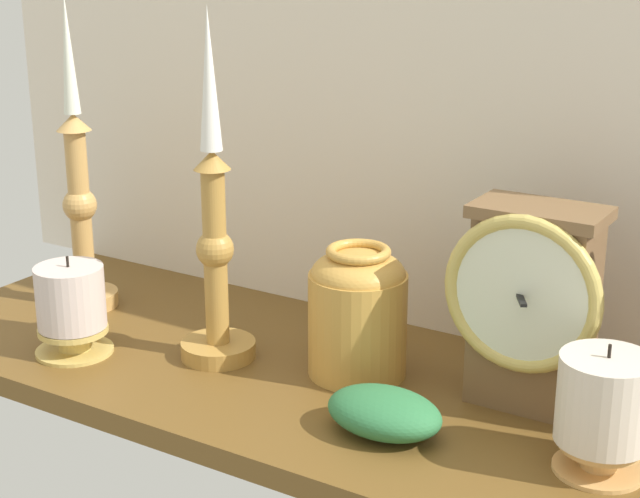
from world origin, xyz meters
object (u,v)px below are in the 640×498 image
at_px(candlestick_tall_left, 215,245).
at_px(brass_vase_jar, 358,309).
at_px(candlestick_tall_center, 80,206).
at_px(pillar_candle_front, 71,308).
at_px(pillar_candle_near_clock, 604,410).
at_px(mantel_clock, 531,304).

relative_size(candlestick_tall_left, brass_vase_jar, 2.70).
distance_m(candlestick_tall_center, pillar_candle_front, 0.16).
height_order(candlestick_tall_center, pillar_candle_near_clock, candlestick_tall_center).
bearing_deg(candlestick_tall_center, pillar_candle_front, -51.07).
xyz_separation_m(candlestick_tall_left, pillar_candle_near_clock, (0.43, -0.02, -0.07)).
xyz_separation_m(brass_vase_jar, pillar_candle_front, (-0.29, -0.12, -0.02)).
bearing_deg(mantel_clock, candlestick_tall_center, -177.12).
xyz_separation_m(mantel_clock, brass_vase_jar, (-0.18, -0.02, -0.03)).
height_order(mantel_clock, candlestick_tall_left, candlestick_tall_left).
distance_m(mantel_clock, pillar_candle_near_clock, 0.14).
relative_size(candlestick_tall_left, pillar_candle_near_clock, 3.17).
distance_m(candlestick_tall_left, pillar_candle_near_clock, 0.43).
bearing_deg(brass_vase_jar, pillar_candle_front, -157.94).
bearing_deg(candlestick_tall_left, pillar_candle_near_clock, -2.41).
bearing_deg(pillar_candle_near_clock, brass_vase_jar, 167.42).
distance_m(pillar_candle_front, pillar_candle_near_clock, 0.57).
relative_size(brass_vase_jar, pillar_candle_near_clock, 1.18).
bearing_deg(pillar_candle_near_clock, candlestick_tall_left, 177.59).
bearing_deg(pillar_candle_near_clock, pillar_candle_front, -174.33).
xyz_separation_m(candlestick_tall_center, pillar_candle_front, (0.09, -0.11, -0.07)).
height_order(candlestick_tall_center, brass_vase_jar, candlestick_tall_center).
height_order(candlestick_tall_center, pillar_candle_front, candlestick_tall_center).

